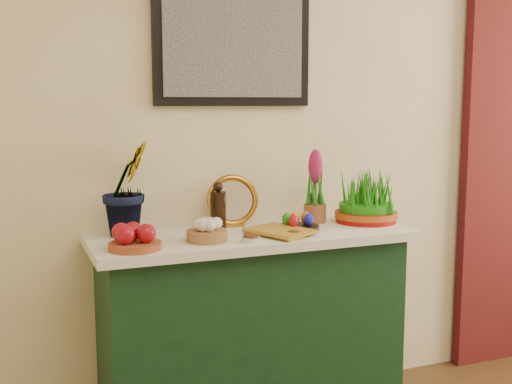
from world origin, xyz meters
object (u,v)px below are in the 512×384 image
at_px(book, 264,234).
at_px(wheatgrass_sabzeh, 366,200).
at_px(sideboard, 252,334).
at_px(mirror, 232,201).
at_px(hyacinth_green, 127,172).

relative_size(book, wheatgrass_sabzeh, 0.89).
height_order(sideboard, mirror, mirror).
distance_m(sideboard, book, 0.51).
distance_m(hyacinth_green, wheatgrass_sabzeh, 1.11).
bearing_deg(wheatgrass_sabzeh, hyacinth_green, 173.92).
bearing_deg(mirror, hyacinth_green, -177.07).
relative_size(mirror, book, 0.93).
relative_size(sideboard, wheatgrass_sabzeh, 4.44).
bearing_deg(book, hyacinth_green, 127.91).
relative_size(hyacinth_green, book, 2.05).
height_order(mirror, book, mirror).
bearing_deg(hyacinth_green, wheatgrass_sabzeh, -41.17).
relative_size(sideboard, hyacinth_green, 2.43).
bearing_deg(wheatgrass_sabzeh, book, -164.88).
bearing_deg(sideboard, wheatgrass_sabzeh, 0.81).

